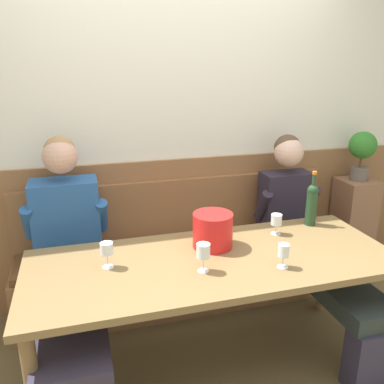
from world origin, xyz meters
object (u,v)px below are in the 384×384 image
(dining_table, at_px, (214,271))
(wine_bottle_green_tall, at_px, (312,203))
(wine_glass_center_rear, at_px, (203,252))
(wine_glass_by_bottle, at_px, (284,252))
(potted_plant, at_px, (362,150))
(ice_bucket, at_px, (213,230))
(person_center_right_seat, at_px, (308,235))
(wall_bench, at_px, (183,270))
(person_left_seat, at_px, (68,259))
(wine_glass_center_front, at_px, (276,220))
(wine_glass_mid_left, at_px, (107,250))

(dining_table, relative_size, wine_bottle_green_tall, 5.58)
(wine_glass_center_rear, xyz_separation_m, wine_glass_by_bottle, (0.42, -0.08, -0.02))
(wine_glass_center_rear, xyz_separation_m, potted_plant, (1.60, 0.85, 0.27))
(ice_bucket, xyz_separation_m, wine_bottle_green_tall, (0.75, 0.14, 0.05))
(person_center_right_seat, distance_m, wine_bottle_green_tall, 0.25)
(wall_bench, height_order, dining_table, wall_bench)
(person_left_seat, relative_size, person_center_right_seat, 1.05)
(ice_bucket, bearing_deg, wine_glass_center_front, 7.45)
(wine_glass_center_front, relative_size, wine_glass_mid_left, 0.93)
(dining_table, bearing_deg, ice_bucket, 75.13)
(wine_bottle_green_tall, xyz_separation_m, potted_plant, (0.70, 0.44, 0.22))
(wall_bench, relative_size, person_center_right_seat, 1.87)
(ice_bucket, relative_size, wine_bottle_green_tall, 0.64)
(wine_glass_center_rear, bearing_deg, wine_glass_center_front, 29.27)
(potted_plant, bearing_deg, person_center_right_seat, -149.66)
(person_left_seat, relative_size, wine_glass_by_bottle, 9.86)
(wine_glass_center_rear, bearing_deg, wall_bench, 82.76)
(dining_table, relative_size, potted_plant, 5.25)
(person_left_seat, relative_size, wine_glass_center_rear, 8.46)
(person_center_right_seat, height_order, wine_glass_center_front, person_center_right_seat)
(wall_bench, bearing_deg, potted_plant, 1.33)
(wine_bottle_green_tall, distance_m, wine_glass_center_front, 0.31)
(wine_bottle_green_tall, relative_size, wine_glass_mid_left, 2.59)
(wine_bottle_green_tall, height_order, potted_plant, potted_plant)
(dining_table, relative_size, wine_glass_center_front, 15.53)
(person_center_right_seat, xyz_separation_m, ice_bucket, (-0.76, -0.18, 0.20))
(dining_table, bearing_deg, wine_bottle_green_tall, 20.42)
(wall_bench, distance_m, wine_glass_by_bottle, 1.09)
(wall_bench, bearing_deg, person_left_seat, -157.12)
(wine_bottle_green_tall, xyz_separation_m, wine_glass_center_front, (-0.30, -0.08, -0.06))
(wall_bench, xyz_separation_m, potted_plant, (1.49, 0.03, 0.82))
(wall_bench, distance_m, dining_table, 0.79)
(wall_bench, distance_m, wine_glass_center_rear, 0.99)
(wine_glass_center_front, relative_size, wine_glass_by_bottle, 0.99)
(dining_table, xyz_separation_m, ice_bucket, (0.04, 0.15, 0.18))
(person_center_right_seat, height_order, potted_plant, person_center_right_seat)
(wine_bottle_green_tall, bearing_deg, wine_glass_center_front, -165.04)
(person_center_right_seat, xyz_separation_m, potted_plant, (0.69, 0.40, 0.48))
(person_left_seat, relative_size, wine_glass_mid_left, 9.29)
(person_center_right_seat, relative_size, wine_glass_center_rear, 8.05)
(wine_glass_center_front, bearing_deg, wine_glass_center_rear, -150.73)
(wine_glass_center_rear, bearing_deg, person_left_seat, 145.27)
(wine_glass_by_bottle, bearing_deg, wine_glass_mid_left, 163.98)
(wine_glass_mid_left, bearing_deg, potted_plant, 17.89)
(dining_table, xyz_separation_m, wine_glass_by_bottle, (0.32, -0.20, 0.17))
(person_center_right_seat, bearing_deg, wine_glass_by_bottle, -132.52)
(dining_table, height_order, ice_bucket, ice_bucket)
(wine_glass_mid_left, height_order, wine_glass_by_bottle, wine_glass_mid_left)
(dining_table, distance_m, wine_bottle_green_tall, 0.87)
(person_center_right_seat, bearing_deg, dining_table, -157.58)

